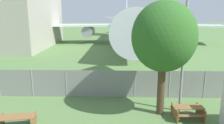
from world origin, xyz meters
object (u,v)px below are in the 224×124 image
tree_left_of_cabin (164,37)px  picnic_bench_near_cabin (17,121)px  picnic_bench_open_grass (188,111)px  airplane (128,22)px

tree_left_of_cabin → picnic_bench_near_cabin: bearing=-165.6°
picnic_bench_near_cabin → picnic_bench_open_grass: (9.67, 1.51, -0.01)m
airplane → picnic_bench_near_cabin: airplane is taller
picnic_bench_open_grass → tree_left_of_cabin: tree_left_of_cabin is taller
airplane → tree_left_of_cabin: airplane is taller
picnic_bench_near_cabin → airplane: bearing=76.6°
picnic_bench_near_cabin → tree_left_of_cabin: 9.44m
airplane → picnic_bench_near_cabin: (-7.48, -31.46, -3.74)m
airplane → tree_left_of_cabin: size_ratio=6.61×
airplane → picnic_bench_open_grass: airplane is taller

